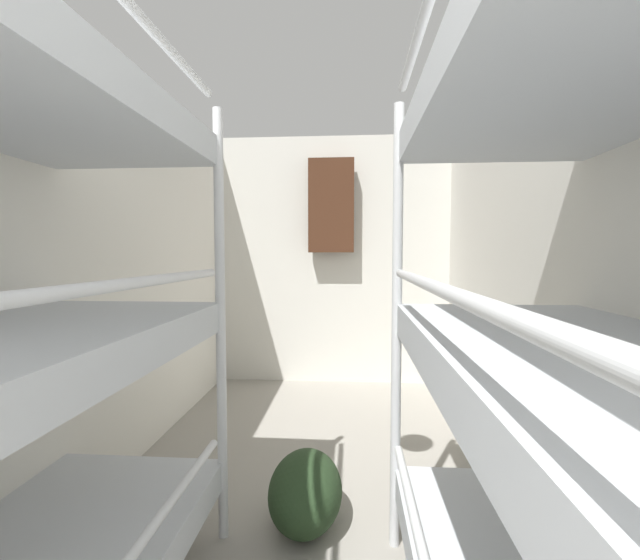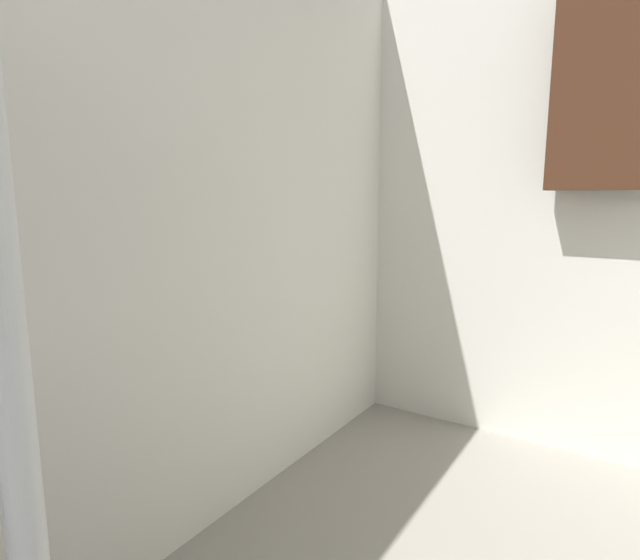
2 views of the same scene
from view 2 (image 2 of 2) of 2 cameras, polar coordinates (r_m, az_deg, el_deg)
wall_back at (r=2.72m, az=29.48°, el=7.15°), size 2.43×0.06×2.47m
hanging_coat at (r=2.62m, az=30.04°, el=18.83°), size 0.44×0.12×0.90m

